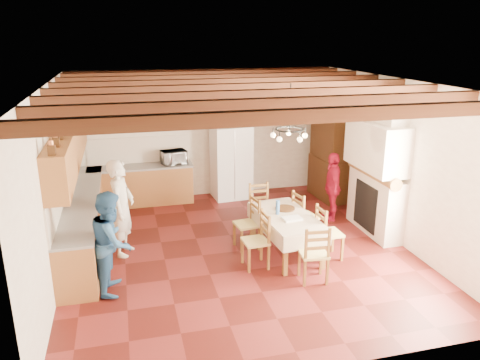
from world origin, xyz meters
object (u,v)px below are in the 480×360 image
Objects in this scene: chair_right_far at (305,216)px; chair_end_near at (314,253)px; person_woman_blue at (112,242)px; person_man at (122,208)px; chair_left_near at (255,240)px; hutch at (329,153)px; chair_end_far at (261,208)px; dining_table at (286,219)px; person_woman_red at (332,186)px; chair_left_far at (247,223)px; microwave at (174,157)px; chair_right_near at (329,232)px; refrigerator at (231,162)px.

chair_end_near is (-0.45, -1.49, 0.00)m from chair_right_far.
person_woman_blue is at bearing 93.20° from chair_right_far.
person_man reaches higher than chair_end_near.
person_woman_blue is at bearing -89.02° from chair_left_near.
hutch is 2.66m from chair_end_far.
chair_right_far is at bearing 40.45° from dining_table.
chair_left_far is at bearing -49.76° from person_woman_red.
hutch is at bearing 134.82° from chair_left_near.
person_woman_blue is (-2.95, -0.51, 0.14)m from dining_table.
chair_end_far is at bearing -68.85° from microwave.
chair_right_near is 3.63m from person_woman_blue.
refrigerator reaches higher than dining_table.
microwave is (-2.25, 3.57, 0.57)m from chair_right_near.
hutch is 1.26× the size of person_man.
chair_end_near reaches higher than dining_table.
microwave is (1.37, 3.73, 0.26)m from person_woman_blue.
person_woman_blue is 3.98m from microwave.
dining_table is 0.99× the size of person_man.
chair_left_near is at bearing 111.57° from chair_right_far.
chair_end_near is 2.07m from chair_end_far.
chair_end_far is at bearing -91.63° from refrigerator.
person_man is (-4.74, -1.83, -0.23)m from hutch.
person_man is at bearing 0.13° from person_woman_blue.
hutch reaches higher than person_woman_blue.
chair_end_near is at bearing 150.61° from chair_right_far.
chair_end_near is 1.73× the size of microwave.
microwave reaches higher than chair_right_near.
chair_left_near and chair_end_near have the same top height.
chair_right_near and chair_end_near have the same top height.
refrigerator is at bearing -78.69° from chair_end_near.
chair_end_far is at bearing -76.58° from chair_end_near.
chair_right_far is 3.36m from person_man.
dining_table is at bearing 114.81° from chair_left_near.
chair_end_near is (0.76, -0.67, 0.00)m from chair_left_near.
chair_right_far is at bearing -77.91° from refrigerator.
chair_right_near is 4.26m from microwave.
person_woman_blue reaches higher than chair_left_near.
hutch is 1.52× the size of person_woman_red.
chair_left_near is 1.33m from chair_right_near.
chair_left_far is (-0.62, 0.38, -0.17)m from dining_table.
chair_left_far is (-2.57, -2.16, -0.61)m from hutch.
person_man is (-3.33, 0.24, 0.39)m from chair_right_far.
chair_right_far is at bearing 86.25° from chair_left_far.
chair_end_near and chair_end_far have the same top height.
dining_table is 1.79× the size of chair_left_far.
chair_left_far is 2.28m from person_woman_red.
chair_right_far is (-1.41, -2.07, -0.61)m from hutch.
dining_table is 1.79× the size of chair_right_far.
microwave is at bearing -169.11° from chair_left_far.
chair_left_near is 1.00× the size of chair_end_near.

